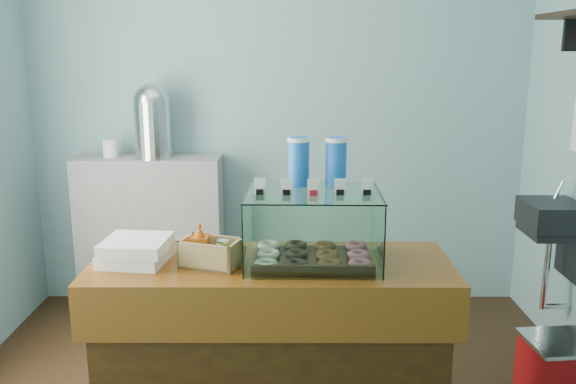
{
  "coord_description": "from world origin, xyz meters",
  "views": [
    {
      "loc": [
        0.08,
        -2.81,
        1.81
      ],
      "look_at": [
        0.07,
        -0.15,
        1.2
      ],
      "focal_mm": 38.0,
      "sensor_mm": 36.0,
      "label": 1
    }
  ],
  "objects_px": {
    "coffee_urn": "(152,119)",
    "display_case": "(314,222)",
    "counter": "(272,353)",
    "red_cooler": "(566,373)"
  },
  "relations": [
    {
      "from": "coffee_urn",
      "to": "display_case",
      "type": "bearing_deg",
      "value": -55.85
    },
    {
      "from": "counter",
      "to": "display_case",
      "type": "distance_m",
      "value": 0.65
    },
    {
      "from": "red_cooler",
      "to": "display_case",
      "type": "bearing_deg",
      "value": -174.21
    },
    {
      "from": "coffee_urn",
      "to": "red_cooler",
      "type": "xyz_separation_m",
      "value": [
        2.36,
        -1.26,
        -1.18
      ]
    },
    {
      "from": "counter",
      "to": "coffee_urn",
      "type": "xyz_separation_m",
      "value": [
        -0.85,
        1.55,
        0.91
      ]
    },
    {
      "from": "coffee_urn",
      "to": "red_cooler",
      "type": "bearing_deg",
      "value": -28.14
    },
    {
      "from": "display_case",
      "to": "coffee_urn",
      "type": "height_order",
      "value": "coffee_urn"
    },
    {
      "from": "counter",
      "to": "display_case",
      "type": "xyz_separation_m",
      "value": [
        0.19,
        0.03,
        0.62
      ]
    },
    {
      "from": "counter",
      "to": "coffee_urn",
      "type": "relative_size",
      "value": 3.16
    },
    {
      "from": "display_case",
      "to": "red_cooler",
      "type": "bearing_deg",
      "value": 12.45
    }
  ]
}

